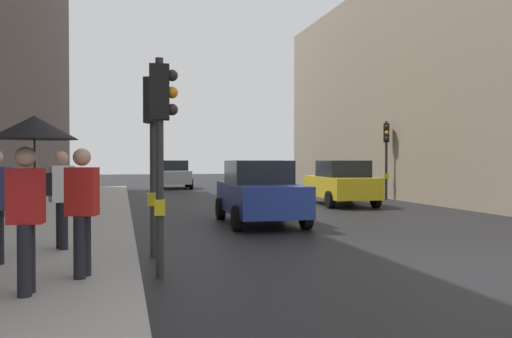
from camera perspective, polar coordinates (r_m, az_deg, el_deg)
ground_plane at (r=9.88m, az=23.85°, el=-9.43°), size 120.00×120.00×0.00m
sidewalk_kerb at (r=13.81m, az=-20.56°, el=-6.12°), size 3.48×40.00×0.16m
building_facade_right at (r=28.06m, az=25.39°, el=7.96°), size 12.00×27.49×10.47m
traffic_light_near_left at (r=8.12m, az=-10.28°, el=4.65°), size 0.44×0.26×3.32m
traffic_light_near_right at (r=9.80m, az=-11.00°, el=4.28°), size 0.45×0.33×3.39m
traffic_light_mid_street at (r=24.17m, az=14.00°, el=2.49°), size 0.33×0.45×3.52m
car_silver_hatchback at (r=33.55m, az=-8.87°, el=-0.58°), size 2.11×4.25×1.76m
car_dark_suv at (r=31.00m, az=1.01°, el=-0.69°), size 2.07×4.22×1.76m
car_yellow_taxi at (r=20.94m, az=9.24°, el=-1.50°), size 2.21×4.30×1.76m
car_blue_van at (r=14.60m, az=0.38°, el=-2.54°), size 2.11×4.25×1.76m
car_green_estate at (r=38.29m, az=-1.63°, el=-0.38°), size 2.27×4.32×1.76m
pedestrian_with_umbrella at (r=6.78m, az=-23.22°, el=1.50°), size 1.00×1.00×2.14m
pedestrian_with_black_backpack at (r=10.11m, az=-20.63°, el=-2.54°), size 0.66×0.46×1.77m
pedestrian_in_red_jacket at (r=7.57m, az=-18.40°, el=-3.91°), size 0.46×0.37×1.77m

